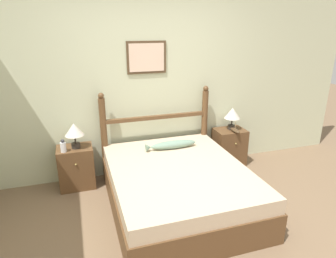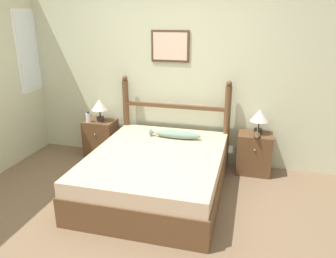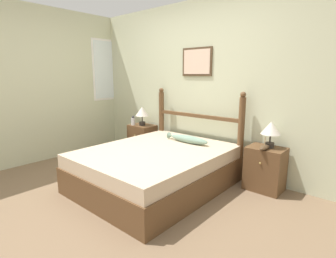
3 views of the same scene
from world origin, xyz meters
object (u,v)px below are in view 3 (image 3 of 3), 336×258
bottle (133,121)px  fish_pillow (188,139)px  table_lamp_right (271,129)px  nightstand_right (265,169)px  nightstand_left (142,140)px  model_boat (264,147)px  bed (156,168)px  table_lamp_left (142,112)px

bottle → fish_pillow: size_ratio=0.25×
table_lamp_right → nightstand_right: bearing=-141.1°
nightstand_left → nightstand_right: same height
model_boat → bed: bearing=-147.7°
bed → table_lamp_left: (-1.11, 0.81, 0.55)m
bed → nightstand_left: nightstand_left is taller
nightstand_left → fish_pillow: bearing=-13.1°
table_lamp_left → bottle: table_lamp_left is taller
table_lamp_left → bed: bearing=-36.4°
table_lamp_right → fish_pillow: (-1.05, -0.31, -0.24)m
bottle → model_boat: size_ratio=0.73×
model_boat → bottle: bearing=179.8°
table_lamp_left → model_boat: table_lamp_left is taller
nightstand_left → table_lamp_right: (2.28, 0.02, 0.51)m
bed → fish_pillow: 0.64m
bed → nightstand_right: (1.13, 0.83, 0.03)m
bed → table_lamp_left: table_lamp_left is taller
nightstand_left → nightstand_right: (2.26, 0.00, 0.00)m
fish_pillow → table_lamp_left: bearing=167.6°
nightstand_right → bottle: 2.41m
table_lamp_left → table_lamp_right: bearing=1.0°
nightstand_left → nightstand_right: bearing=0.0°
bed → nightstand_left: bearing=143.6°
fish_pillow → table_lamp_right: bearing=16.3°
bottle → fish_pillow: bottle is taller
model_boat → table_lamp_left: bearing=177.7°
nightstand_left → bed: bearing=-36.4°
nightstand_left → bottle: size_ratio=3.32×
table_lamp_right → model_boat: table_lamp_right is taller
bed → table_lamp_right: table_lamp_right is taller
nightstand_right → model_boat: 0.33m
nightstand_left → table_lamp_right: bearing=0.5°
table_lamp_right → fish_pillow: table_lamp_right is taller
table_lamp_right → bottle: bearing=-177.0°
table_lamp_left → model_boat: size_ratio=1.43×
table_lamp_left → table_lamp_right: same height
fish_pillow → nightstand_left: bearing=166.9°
bed → table_lamp_left: bearing=143.6°
bottle → nightstand_right: bearing=2.5°
table_lamp_right → table_lamp_left: bearing=-179.0°
nightstand_right → table_lamp_left: (-2.23, -0.02, 0.51)m
nightstand_left → table_lamp_left: 0.52m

